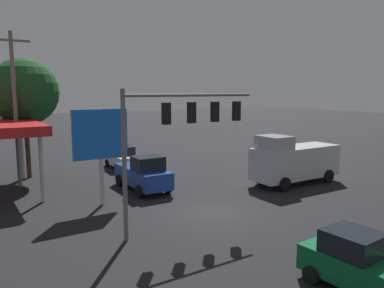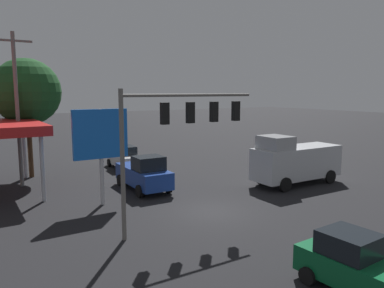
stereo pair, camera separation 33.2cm
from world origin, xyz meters
TOP-DOWN VIEW (x-y plane):
  - ground_plane at (0.00, 0.00)m, footprint 200.00×200.00m
  - traffic_signal_assembly at (2.73, 1.24)m, footprint 7.13×0.43m
  - utility_pole at (8.06, -11.49)m, footprint 2.40×0.26m
  - price_sign at (4.68, -4.38)m, footprint 3.17×0.27m
  - pickup_parked at (1.25, -6.04)m, footprint 2.32×5.23m
  - delivery_truck at (-8.46, -1.81)m, footprint 6.83×2.64m
  - hatchback_crossing at (0.82, 9.39)m, footprint 2.11×3.88m
  - sedan_waiting at (-0.30, -13.42)m, footprint 2.26×4.50m
  - street_tree at (7.03, -14.14)m, footprint 4.99×4.99m

SIDE VIEW (x-z plane):
  - ground_plane at x=0.00m, z-range 0.00..0.00m
  - hatchback_crossing at x=0.82m, z-range -0.04..1.93m
  - sedan_waiting at x=-0.30m, z-range -0.01..1.92m
  - pickup_parked at x=1.25m, z-range -0.09..2.31m
  - delivery_truck at x=-8.46m, z-range -0.10..3.48m
  - price_sign at x=4.68m, z-range 1.20..6.77m
  - traffic_signal_assembly at x=2.73m, z-range 1.71..8.39m
  - utility_pole at x=8.06m, z-range 0.29..10.78m
  - street_tree at x=7.03m, z-range 2.00..11.02m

